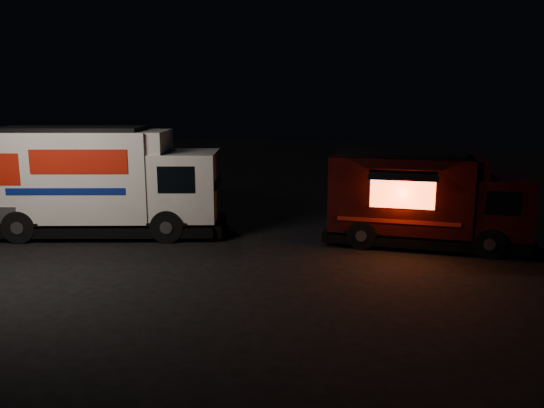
{
  "coord_description": "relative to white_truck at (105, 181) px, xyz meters",
  "views": [
    {
      "loc": [
        7.28,
        -12.82,
        4.21
      ],
      "look_at": [
        2.12,
        2.0,
        1.12
      ],
      "focal_mm": 35.0,
      "sensor_mm": 36.0,
      "label": 1
    }
  ],
  "objects": [
    {
      "name": "white_truck",
      "position": [
        0.0,
        0.0,
        0.0
      ],
      "size": [
        7.91,
        4.94,
        3.39
      ],
      "primitive_type": null,
      "rotation": [
        0.0,
        0.0,
        0.34
      ],
      "color": "white",
      "rests_on": "ground"
    },
    {
      "name": "red_truck",
      "position": [
        9.71,
        1.94,
        -0.34
      ],
      "size": [
        5.96,
        2.52,
        2.71
      ],
      "primitive_type": null,
      "rotation": [
        0.0,
        0.0,
        0.06
      ],
      "color": "#360E09",
      "rests_on": "ground"
    },
    {
      "name": "ground",
      "position": [
        3.15,
        -1.07,
        -1.7
      ],
      "size": [
        80.0,
        80.0,
        0.0
      ],
      "primitive_type": "plane",
      "color": "black",
      "rests_on": "ground"
    }
  ]
}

